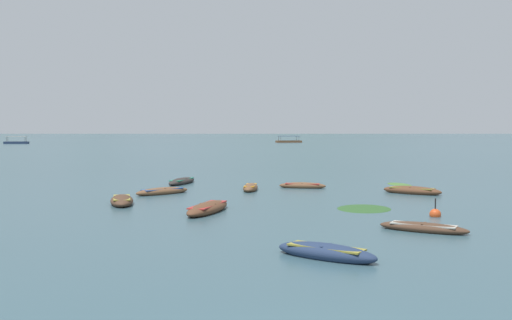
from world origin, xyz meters
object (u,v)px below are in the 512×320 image
(rowboat_6, at_px, (208,208))
(mooring_buoy, at_px, (435,214))
(rowboat_11, at_px, (412,191))
(ferry_1, at_px, (16,142))
(rowboat_2, at_px, (250,188))
(rowboat_3, at_px, (326,252))
(rowboat_7, at_px, (162,191))
(rowboat_8, at_px, (302,186))
(rowboat_9, at_px, (122,201))
(rowboat_1, at_px, (182,181))
(ferry_0, at_px, (289,141))
(rowboat_12, at_px, (423,228))

(rowboat_6, xyz_separation_m, mooring_buoy, (10.49, -1.61, -0.07))
(rowboat_11, relative_size, mooring_buoy, 3.70)
(rowboat_6, relative_size, ferry_1, 0.60)
(rowboat_2, xyz_separation_m, rowboat_6, (-2.11, -9.81, 0.01))
(rowboat_3, height_order, rowboat_11, rowboat_11)
(rowboat_7, relative_size, rowboat_8, 1.04)
(rowboat_2, height_order, rowboat_9, rowboat_9)
(rowboat_2, relative_size, rowboat_7, 0.96)
(rowboat_1, distance_m, rowboat_9, 11.64)
(rowboat_1, relative_size, rowboat_2, 1.32)
(rowboat_2, relative_size, rowboat_9, 0.88)
(rowboat_7, bearing_deg, rowboat_9, -106.94)
(rowboat_3, relative_size, mooring_buoy, 3.32)
(rowboat_8, bearing_deg, rowboat_3, -93.79)
(rowboat_6, distance_m, mooring_buoy, 10.61)
(rowboat_2, xyz_separation_m, mooring_buoy, (8.38, -11.42, -0.06))
(ferry_0, bearing_deg, rowboat_11, -91.56)
(rowboat_8, relative_size, mooring_buoy, 3.37)
(rowboat_7, bearing_deg, rowboat_12, -46.85)
(rowboat_11, xyz_separation_m, ferry_0, (4.35, 159.84, 0.26))
(rowboat_6, bearing_deg, rowboat_2, 77.86)
(ferry_0, distance_m, ferry_1, 90.18)
(rowboat_7, distance_m, ferry_0, 161.04)
(rowboat_1, xyz_separation_m, ferry_0, (19.56, 153.02, 0.28))
(rowboat_2, bearing_deg, rowboat_3, -83.53)
(rowboat_12, bearing_deg, rowboat_3, -135.04)
(ferry_1, bearing_deg, mooring_buoy, -61.41)
(rowboat_8, bearing_deg, rowboat_6, -116.97)
(rowboat_11, height_order, rowboat_12, rowboat_11)
(rowboat_9, height_order, mooring_buoy, mooring_buoy)
(rowboat_12, xyz_separation_m, ferry_0, (7.81, 172.76, 0.31))
(rowboat_6, xyz_separation_m, ferry_0, (16.58, 167.50, 0.26))
(rowboat_3, xyz_separation_m, rowboat_9, (-9.15, 12.67, 0.01))
(rowboat_2, distance_m, ferry_0, 158.35)
(rowboat_2, bearing_deg, rowboat_8, 21.32)
(rowboat_6, distance_m, rowboat_8, 12.59)
(rowboat_6, xyz_separation_m, rowboat_9, (-4.82, 2.98, -0.00))
(rowboat_7, bearing_deg, mooring_buoy, -33.87)
(rowboat_9, relative_size, ferry_0, 0.40)
(rowboat_3, relative_size, rowboat_11, 0.90)
(rowboat_1, xyz_separation_m, mooring_buoy, (13.48, -16.08, -0.06))
(rowboat_7, height_order, rowboat_11, rowboat_11)
(ferry_1, bearing_deg, rowboat_12, -62.48)
(rowboat_3, distance_m, mooring_buoy, 10.17)
(rowboat_3, distance_m, rowboat_8, 20.96)
(rowboat_2, distance_m, rowboat_7, 5.89)
(rowboat_7, relative_size, rowboat_12, 1.01)
(ferry_0, xyz_separation_m, ferry_1, (-88.33, -18.19, 0.00))
(rowboat_6, height_order, ferry_0, ferry_0)
(rowboat_1, height_order, rowboat_6, rowboat_6)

